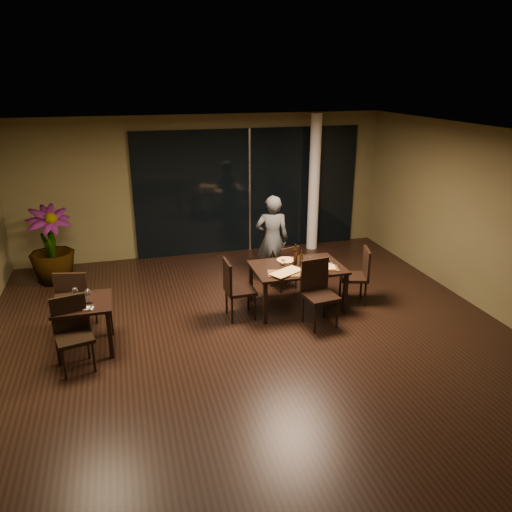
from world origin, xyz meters
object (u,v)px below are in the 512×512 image
object	(u,v)px
main_table	(297,270)
chair_main_far	(286,265)
side_table	(83,310)
chair_main_right	(359,273)
diner	(272,240)
bottle_a	(295,257)
potted_plant	(51,245)
chair_side_near	(72,329)
chair_side_far	(75,298)
bottle_b	(301,258)
chair_main_near	(318,289)
chair_main_left	(235,286)
bottle_c	(295,254)

from	to	relation	value
main_table	chair_main_far	bearing A→B (deg)	84.76
side_table	chair_main_right	distance (m)	4.52
diner	bottle_a	world-z (taller)	diner
main_table	bottle_a	bearing A→B (deg)	102.26
side_table	potted_plant	xyz separation A→B (m)	(-0.69, 2.80, 0.11)
diner	main_table	bearing A→B (deg)	107.82
chair_main_far	chair_side_near	size ratio (longest dim) A/B	0.85
potted_plant	side_table	bearing A→B (deg)	-76.12
chair_side_near	chair_side_far	bearing A→B (deg)	77.42
chair_main_right	bottle_a	xyz separation A→B (m)	(-1.12, 0.16, 0.34)
bottle_a	bottle_b	xyz separation A→B (m)	(0.08, -0.08, -0.00)
chair_side_far	bottle_a	bearing A→B (deg)	-166.76
bottle_b	chair_side_far	bearing A→B (deg)	179.26
side_table	chair_main_far	size ratio (longest dim) A/B	0.94
side_table	potted_plant	bearing A→B (deg)	103.88
main_table	chair_side_far	world-z (taller)	chair_side_far
chair_main_near	potted_plant	bearing A→B (deg)	138.47
potted_plant	chair_side_near	bearing A→B (deg)	-80.05
chair_main_near	chair_side_far	distance (m)	3.72
potted_plant	chair_main_left	bearing A→B (deg)	-38.74
chair_side_far	bottle_b	distance (m)	3.62
chair_side_far	bottle_b	bearing A→B (deg)	-168.03
chair_side_far	bottle_c	size ratio (longest dim) A/B	3.08
chair_side_near	chair_main_right	bearing A→B (deg)	-3.13
chair_side_far	chair_side_near	xyz separation A→B (m)	(0.02, -0.97, -0.02)
chair_main_left	chair_side_near	distance (m)	2.56
potted_plant	bottle_a	bearing A→B (deg)	-28.61
side_table	chair_main_left	distance (m)	2.34
main_table	chair_main_far	distance (m)	0.79
chair_main_near	chair_main_right	distance (m)	1.12
diner	bottle_a	xyz separation A→B (m)	(0.06, -1.11, 0.04)
chair_main_near	chair_main_right	size ratio (longest dim) A/B	1.07
main_table	chair_side_far	bearing A→B (deg)	179.22
chair_side_near	potted_plant	bearing A→B (deg)	86.42
main_table	chair_main_left	world-z (taller)	chair_main_left
bottle_a	chair_side_far	bearing A→B (deg)	-179.46
chair_main_left	side_table	bearing A→B (deg)	98.67
chair_main_right	chair_side_far	world-z (taller)	chair_side_far
bottle_b	bottle_c	bearing A→B (deg)	111.97
chair_main_far	chair_main_left	bearing A→B (deg)	21.28
main_table	bottle_c	xyz separation A→B (m)	(0.01, 0.14, 0.24)
side_table	potted_plant	size ratio (longest dim) A/B	0.54
chair_main_far	chair_main_left	distance (m)	1.45
side_table	chair_main_right	bearing A→B (deg)	5.37
bottle_b	chair_main_near	bearing A→B (deg)	-85.10
chair_main_near	chair_side_near	world-z (taller)	chair_main_near
chair_main_left	bottle_c	xyz separation A→B (m)	(1.11, 0.24, 0.36)
main_table	chair_main_near	xyz separation A→B (m)	(0.12, -0.62, -0.09)
chair_main_left	diner	size ratio (longest dim) A/B	0.59
chair_main_left	chair_side_near	world-z (taller)	chair_side_near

